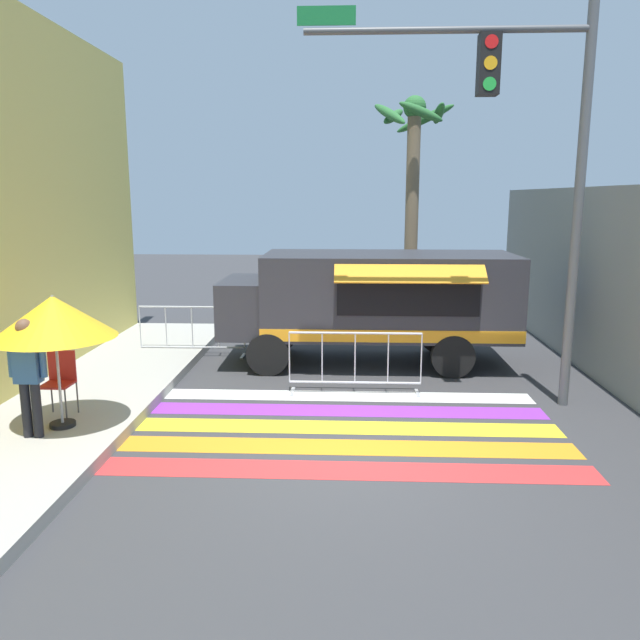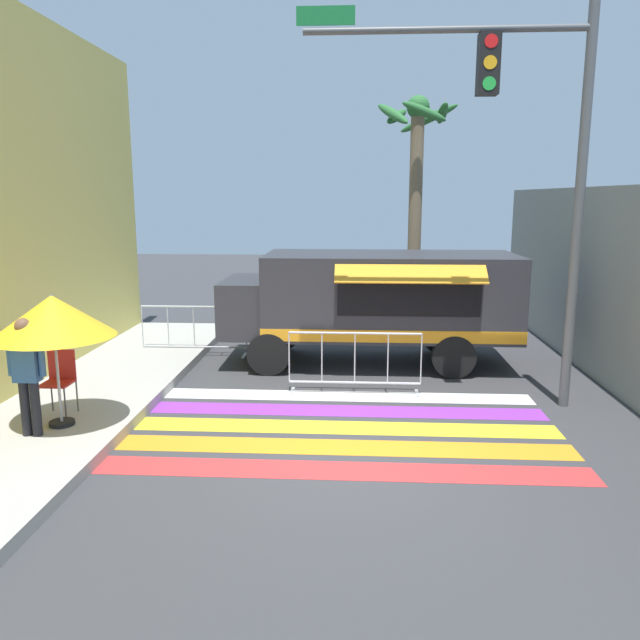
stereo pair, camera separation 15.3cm
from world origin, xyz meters
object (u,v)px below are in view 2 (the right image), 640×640
Objects in this scene: traffic_signal_pole at (527,138)px; folding_chair at (59,376)px; barricade_front at (355,363)px; vendor_person at (27,370)px; palm_tree at (416,171)px; food_truck at (367,298)px; patio_umbrella at (53,317)px; barricade_side at (194,331)px.

folding_chair is at bearing -169.28° from traffic_signal_pole.
folding_chair is at bearing -157.99° from barricade_front.
palm_tree reaches higher than vendor_person.
patio_umbrella is (-4.49, -4.40, 0.39)m from food_truck.
patio_umbrella is 0.82× the size of barricade_side.
vendor_person is 11.43m from palm_tree.
vendor_person reaches higher than folding_chair.
food_truck is 2.57× the size of barricade_side.
barricade_side is 7.41m from palm_tree.
patio_umbrella is at bearing -123.37° from palm_tree.
traffic_signal_pole reaches higher than folding_chair.
folding_chair reaches higher than barricade_front.
vendor_person is 5.31m from barricade_side.
patio_umbrella is 0.32× the size of palm_tree.
traffic_signal_pole is 7.08m from palm_tree.
folding_chair is at bearing 96.91° from vendor_person.
palm_tree is at bearing 76.50° from barricade_front.
food_truck is 2.28m from barricade_front.
vendor_person is (-0.22, -0.41, -0.66)m from patio_umbrella.
folding_chair reaches higher than barricade_side.
vendor_person is at bearing -118.45° from patio_umbrella.
food_truck is at bearing 44.44° from patio_umbrella.
food_truck is at bearing 132.96° from traffic_signal_pole.
vendor_person is at bearing -100.24° from barricade_side.
vendor_person is (0.00, -0.89, 0.35)m from folding_chair.
barricade_front is at bearing -35.29° from barricade_side.
vendor_person is 5.25m from barricade_front.
barricade_side is (0.94, 5.20, -0.56)m from vendor_person.
traffic_signal_pole is at bearing 24.19° from vendor_person.
food_truck is 6.30m from patio_umbrella.
palm_tree reaches higher than patio_umbrella.
food_truck is at bearing 52.30° from vendor_person.
barricade_side is at bearing 174.11° from food_truck.
traffic_signal_pole is 7.56m from patio_umbrella.
patio_umbrella reaches higher than barricade_front.
barricade_front is 1.01× the size of barricade_side.
food_truck is 2.54× the size of barricade_front.
traffic_signal_pole is 8.06m from folding_chair.
palm_tree is at bearing 56.63° from patio_umbrella.
vendor_person is (-7.10, -2.24, -3.21)m from traffic_signal_pole.
food_truck is at bearing 83.45° from barricade_front.
vendor_person is 0.71× the size of barricade_front.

